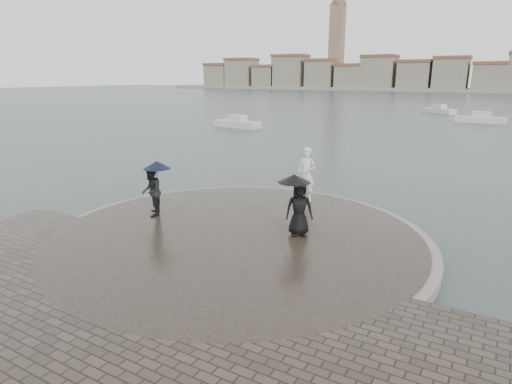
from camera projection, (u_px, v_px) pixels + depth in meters
The scene contains 8 objects.
ground at pixel (163, 288), 11.10m from camera, with size 400.00×400.00×0.00m, color #2B3835.
kerb_ring at pixel (236, 239), 13.97m from camera, with size 12.50×12.50×0.32m, color gray.
quay_tip at pixel (236, 238), 13.96m from camera, with size 11.90×11.90×0.36m, color #2D261E.
statue at pixel (306, 175), 17.24m from camera, with size 0.81×0.53×2.21m, color silver.
visitor_left at pixel (152, 186), 15.41m from camera, with size 1.30×1.17×2.04m.
visitor_right at pixel (298, 201), 13.55m from camera, with size 1.30×1.10×1.95m.
far_skyline at pixel (469, 75), 146.62m from camera, with size 260.00×20.00×37.00m.
boats at pixel (453, 122), 47.96m from camera, with size 46.48×33.95×1.50m.
Camera 1 is at (7.16, -7.46, 5.31)m, focal length 30.00 mm.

